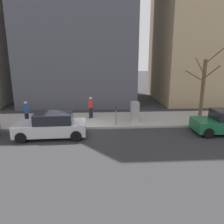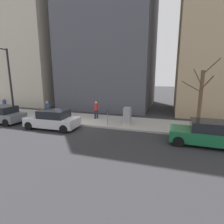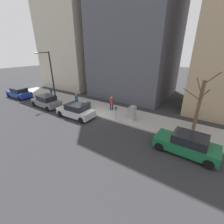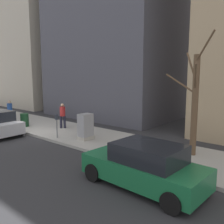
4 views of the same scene
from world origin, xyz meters
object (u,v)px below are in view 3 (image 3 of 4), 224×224
parked_car_silver (76,111)px  parked_car_grey (46,101)px  parked_car_blue (19,93)px  trash_bin (88,106)px  pedestrian_midblock (76,99)px  pedestrian_near_meter (111,103)px  parked_car_green (187,144)px  bare_tree (199,104)px  streetlamp (50,74)px  utility_box (132,113)px  pedestrian_far_corner (51,91)px  parking_meter (116,112)px  office_tower_right (75,24)px

parked_car_silver → parked_car_grey: (0.13, 5.54, 0.00)m
parked_car_blue → trash_bin: (1.95, -12.45, -0.14)m
parked_car_silver → pedestrian_midblock: bearing=42.8°
parked_car_grey → parked_car_blue: bearing=90.9°
parked_car_blue → pedestrian_near_meter: bearing=-79.4°
parked_car_green → bare_tree: 4.26m
streetlamp → parked_car_silver: bearing=-104.7°
parked_car_silver → utility_box: (2.58, -5.50, 0.11)m
pedestrian_far_corner → parked_car_silver: bearing=7.6°
parking_meter → pedestrian_far_corner: (0.96, 12.14, 0.11)m
parked_car_grey → trash_bin: 5.75m
pedestrian_midblock → pedestrian_far_corner: size_ratio=1.00×
pedestrian_near_meter → streetlamp: bearing=142.0°
parked_car_blue → pedestrian_midblock: size_ratio=2.57×
pedestrian_midblock → parked_car_silver: bearing=-123.6°
parked_car_blue → pedestrian_far_corner: (2.46, -4.53, 0.35)m
bare_tree → office_tower_right: office_tower_right is taller
parked_car_blue → parking_meter: 16.74m
streetlamp → office_tower_right: bearing=28.2°
parking_meter → parked_car_green: bearing=-103.9°
parking_meter → utility_box: utility_box is taller
parked_car_green → streetlamp: 17.41m
parked_car_blue → office_tower_right: 15.65m
parked_car_green → streetlamp: (1.57, 17.03, 3.28)m
streetlamp → utility_box: bearing=-84.9°
bare_tree → pedestrian_near_meter: bare_tree is taller
parked_car_green → parked_car_grey: size_ratio=1.00×
parked_car_silver → streetlamp: size_ratio=0.66×
parked_car_green → utility_box: 6.15m
parked_car_silver → utility_box: 6.08m
bare_tree → parked_car_silver: bearing=109.1°
streetlamp → parked_car_grey: bearing=-164.0°
parked_car_grey → office_tower_right: (11.76, 5.96, 10.37)m
parked_car_grey → pedestrian_far_corner: pedestrian_far_corner is taller
parked_car_grey → utility_box: bearing=-75.9°
parked_car_blue → bare_tree: 24.06m
parked_car_grey → utility_box: size_ratio=2.97×
parked_car_blue → pedestrian_midblock: bearing=-81.5°
parked_car_silver → office_tower_right: size_ratio=0.19×
utility_box → pedestrian_near_meter: 3.40m
parked_car_blue → parking_meter: size_ratio=3.16×
trash_bin → office_tower_right: bearing=49.4°
trash_bin → parked_car_green: bearing=-101.0°
parked_car_silver → pedestrian_midblock: pedestrian_midblock is taller
bare_tree → office_tower_right: size_ratio=0.24×
parked_car_silver → utility_box: size_ratio=2.98×
parked_car_grey → parked_car_green: bearing=-88.8°
utility_box → office_tower_right: size_ratio=0.06×
parked_car_green → bare_tree: bare_tree is taller
parking_meter → pedestrian_near_meter: bearing=44.4°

